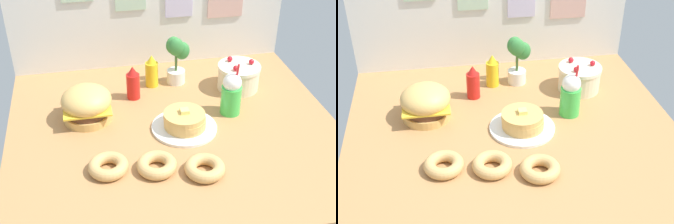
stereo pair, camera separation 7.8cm
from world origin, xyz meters
TOP-DOWN VIEW (x-y plane):
  - ground_plane at (0.00, 0.00)cm, footprint 190.84×170.25cm
  - back_wall at (0.38, 84.53)cm, footprint 190.84×4.20cm
  - burger at (-48.59, 20.03)cm, footprint 29.47×29.47cm
  - pancake_stack at (5.34, -1.47)cm, footprint 37.79×37.79cm
  - layer_cake at (50.50, 37.46)cm, footprint 27.74×27.74cm
  - ketchup_bottle at (-18.71, 38.76)cm, footprint 8.45×8.45cm
  - mustard_bottle at (-4.59, 51.95)cm, footprint 8.45×8.45cm
  - cream_soda_cup at (36.37, 9.97)cm, footprint 12.23×12.23cm
  - donut_pink_glaze at (-40.96, -30.12)cm, footprint 20.67×20.67cm
  - donut_chocolate at (-16.72, -34.05)cm, footprint 20.67×20.67cm
  - donut_vanilla at (6.54, -41.13)cm, footprint 20.67×20.67cm
  - potted_plant at (12.45, 52.96)cm, footprint 14.92×14.20cm

SIDE VIEW (x-z plane):
  - ground_plane at x=0.00cm, z-range -2.00..0.00cm
  - donut_pink_glaze at x=-40.96cm, z-range 0.19..6.42cm
  - donut_chocolate at x=-16.72cm, z-range 0.19..6.42cm
  - donut_vanilla at x=6.54cm, z-range 0.19..6.42cm
  - pancake_stack at x=5.34cm, z-range -1.92..11.30cm
  - layer_cake at x=50.50cm, z-range -1.59..18.64cm
  - burger at x=-48.59cm, z-range -0.53..20.72cm
  - ketchup_bottle at x=-18.71cm, z-range -0.82..21.40cm
  - mustard_bottle at x=-4.59cm, z-range -0.82..21.40cm
  - cream_soda_cup at x=36.37cm, z-range -3.61..29.71cm
  - potted_plant at x=12.45cm, z-range 1.16..35.06cm
  - back_wall at x=0.38cm, z-range 0.43..81.23cm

